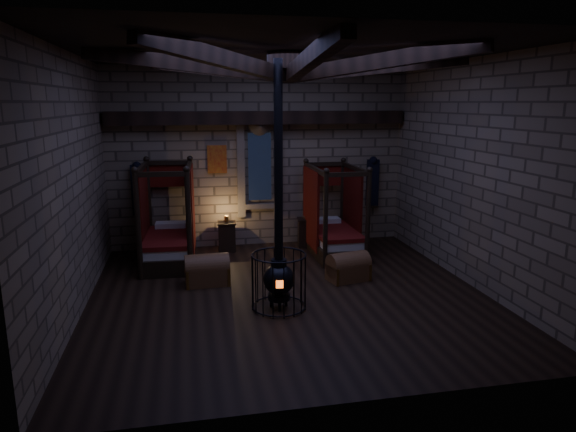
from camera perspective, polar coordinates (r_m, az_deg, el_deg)
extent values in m
cube|color=black|center=(9.38, 0.03, -8.70)|extent=(7.00, 7.00, 0.01)
cube|color=#847054|center=(12.26, -3.21, 6.43)|extent=(7.00, 0.02, 4.20)
cube|color=#847054|center=(5.51, 7.20, -1.16)|extent=(7.00, 0.02, 4.20)
cube|color=#847054|center=(8.85, -22.82, 3.13)|extent=(0.02, 7.00, 4.20)
cube|color=#847054|center=(10.12, 19.91, 4.42)|extent=(0.02, 7.00, 4.20)
cube|color=black|center=(8.78, 0.03, 17.78)|extent=(7.00, 7.00, 0.01)
cube|color=black|center=(12.02, -3.14, 10.85)|extent=(6.86, 0.35, 0.30)
cylinder|color=black|center=(8.77, 0.03, 16.80)|extent=(0.70, 0.70, 0.25)
cube|color=black|center=(12.24, -3.16, 5.48)|extent=(0.55, 0.04, 1.60)
cube|color=maroon|center=(12.12, -7.89, 6.27)|extent=(0.45, 0.03, 0.65)
cube|color=black|center=(12.12, -16.29, 2.78)|extent=(0.30, 0.10, 1.15)
cube|color=black|center=(12.89, 9.37, 3.67)|extent=(0.30, 0.10, 1.15)
cube|color=black|center=(11.36, -13.03, -4.29)|extent=(1.13, 2.04, 0.35)
cube|color=beige|center=(11.29, -13.09, -2.99)|extent=(1.01, 1.88, 0.21)
cube|color=maroon|center=(11.25, -13.13, -2.33)|extent=(1.06, 1.93, 0.10)
cube|color=beige|center=(11.94, -12.90, -0.99)|extent=(0.69, 0.37, 0.13)
cube|color=#5C1007|center=(11.99, -13.07, 4.44)|extent=(1.06, 0.10, 0.53)
cylinder|color=black|center=(10.26, -16.32, -1.17)|extent=(0.11, 0.11, 2.11)
cylinder|color=black|center=(12.13, -15.17, 0.96)|extent=(0.11, 0.11, 2.11)
cylinder|color=black|center=(10.18, -10.95, -1.00)|extent=(0.11, 0.11, 2.11)
cylinder|color=black|center=(12.05, -10.63, 1.11)|extent=(0.11, 0.11, 2.11)
cube|color=#5C1007|center=(11.47, -15.69, 0.52)|extent=(0.12, 1.44, 1.87)
cube|color=#5C1007|center=(11.38, -10.60, 0.69)|extent=(0.12, 1.44, 1.87)
cube|color=black|center=(11.74, 5.13, -3.51)|extent=(1.00, 1.91, 0.33)
cube|color=beige|center=(11.67, 5.15, -2.30)|extent=(0.89, 1.76, 0.20)
cube|color=maroon|center=(11.64, 5.17, -1.69)|extent=(0.94, 1.80, 0.09)
cube|color=beige|center=(12.27, 4.28, -0.50)|extent=(0.64, 0.32, 0.13)
cube|color=#5C1007|center=(12.31, 4.06, 4.53)|extent=(1.01, 0.05, 0.50)
cylinder|color=black|center=(10.56, 4.19, -0.60)|extent=(0.10, 0.10, 2.01)
cylinder|color=black|center=(12.29, 1.99, 1.29)|extent=(0.10, 0.10, 2.01)
cylinder|color=black|center=(10.83, 8.87, -0.39)|extent=(0.10, 0.10, 2.01)
cylinder|color=black|center=(12.52, 6.07, 1.44)|extent=(0.10, 0.10, 2.01)
cube|color=#5C1007|center=(11.66, 2.56, 0.91)|extent=(0.06, 1.37, 1.78)
cube|color=#5C1007|center=(11.92, 7.09, 1.08)|extent=(0.06, 1.37, 1.78)
cube|color=brown|center=(9.96, -8.95, -6.53)|extent=(0.84, 0.54, 0.34)
cylinder|color=brown|center=(9.90, -8.98, -5.60)|extent=(0.84, 0.54, 0.50)
cube|color=#A47B32|center=(9.94, -11.16, -6.66)|extent=(0.07, 0.52, 0.36)
cube|color=#A47B32|center=(9.99, -6.75, -6.40)|extent=(0.07, 0.52, 0.36)
cube|color=brown|center=(10.12, 6.70, -6.20)|extent=(0.86, 0.63, 0.32)
cylinder|color=brown|center=(10.07, 6.72, -5.33)|extent=(0.86, 0.63, 0.47)
cube|color=#A47B32|center=(9.95, 4.89, -6.49)|extent=(0.15, 0.49, 0.34)
cube|color=#A47B32|center=(10.30, 8.44, -5.91)|extent=(0.15, 0.49, 0.34)
cube|color=black|center=(12.04, -6.80, -2.34)|extent=(0.41, 0.40, 0.65)
cube|color=black|center=(11.96, -6.84, -0.75)|extent=(0.45, 0.44, 0.04)
cylinder|color=#A47B32|center=(11.94, -6.85, -0.32)|extent=(0.09, 0.09, 0.15)
cube|color=black|center=(12.32, 2.05, -1.92)|extent=(0.43, 0.42, 0.65)
cube|color=black|center=(12.24, 2.06, -0.37)|extent=(0.47, 0.46, 0.04)
cube|color=brown|center=(12.23, 2.06, -0.11)|extent=(0.18, 0.14, 0.05)
cylinder|color=black|center=(8.72, -1.01, -8.93)|extent=(0.37, 0.37, 0.09)
sphere|color=black|center=(8.61, -1.02, -7.02)|extent=(0.52, 0.52, 0.52)
cylinder|color=black|center=(8.53, -1.03, -5.25)|extent=(0.26, 0.26, 0.13)
cube|color=#FF5914|center=(8.38, -0.89, -7.60)|extent=(0.13, 0.03, 0.13)
cylinder|color=black|center=(8.17, -1.07, 5.85)|extent=(0.14, 0.14, 3.21)
torus|color=black|center=(8.79, -1.01, -9.95)|extent=(0.92, 0.92, 0.03)
torus|color=black|center=(8.48, -1.03, -4.35)|extent=(0.92, 0.92, 0.03)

